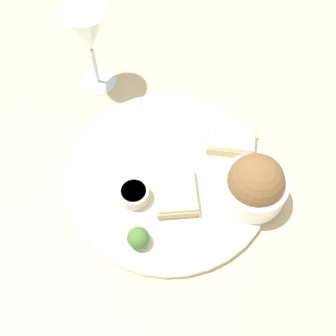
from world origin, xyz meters
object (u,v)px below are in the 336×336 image
cheese_toast_near (176,192)px  cheese_toast_far (231,139)px  wine_glass (88,34)px  sauce_ramekin (134,194)px  salad_bowl (255,184)px

cheese_toast_near → cheese_toast_far: (0.01, -0.14, -0.00)m
cheese_toast_near → wine_glass: size_ratio=0.62×
cheese_toast_near → cheese_toast_far: same height
wine_glass → cheese_toast_far: bearing=-165.3°
wine_glass → sauce_ramekin: bearing=154.2°
salad_bowl → sauce_ramekin: size_ratio=2.11×
sauce_ramekin → wine_glass: size_ratio=0.29×
sauce_ramekin → salad_bowl: bearing=-131.9°
salad_bowl → cheese_toast_far: 0.11m
cheese_toast_far → salad_bowl: bearing=151.0°
salad_bowl → wine_glass: 0.39m
sauce_ramekin → wine_glass: 0.30m
salad_bowl → cheese_toast_near: (0.09, 0.09, -0.02)m
cheese_toast_near → wine_glass: wine_glass is taller
wine_glass → cheese_toast_near: bearing=166.9°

